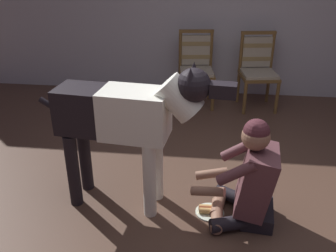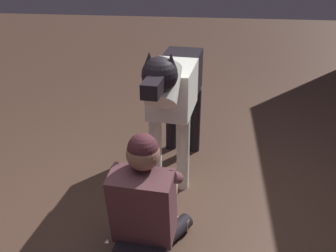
{
  "view_description": "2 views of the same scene",
  "coord_description": "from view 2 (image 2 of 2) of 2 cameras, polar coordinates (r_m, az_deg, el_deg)",
  "views": [
    {
      "loc": [
        -0.12,
        -2.48,
        1.98
      ],
      "look_at": [
        -0.44,
        0.12,
        0.71
      ],
      "focal_mm": 39.84,
      "sensor_mm": 36.0,
      "label": 1
    },
    {
      "loc": [
        2.32,
        0.34,
        1.98
      ],
      "look_at": [
        -0.37,
        0.04,
        0.65
      ],
      "focal_mm": 43.04,
      "sensor_mm": 36.0,
      "label": 2
    }
  ],
  "objects": [
    {
      "name": "ground_plane",
      "position": [
        3.07,
        -1.58,
        -14.02
      ],
      "size": [
        15.72,
        15.72,
        0.0
      ],
      "primitive_type": "plane",
      "color": "brown"
    },
    {
      "name": "person_sitting_on_floor",
      "position": [
        2.68,
        -3.28,
        -10.93
      ],
      "size": [
        0.68,
        0.58,
        0.87
      ],
      "color": "black",
      "rests_on": "ground"
    },
    {
      "name": "large_dog",
      "position": [
        3.29,
        0.89,
        5.09
      ],
      "size": [
        1.54,
        0.41,
        1.24
      ],
      "color": "white",
      "rests_on": "ground"
    },
    {
      "name": "hot_dog_on_plate",
      "position": [
        3.11,
        -1.71,
        -12.76
      ],
      "size": [
        0.24,
        0.24,
        0.06
      ],
      "color": "white",
      "rests_on": "ground"
    }
  ]
}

